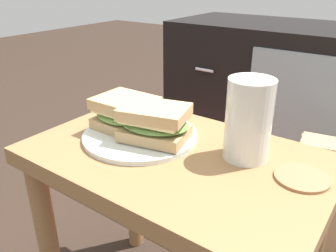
{
  "coord_description": "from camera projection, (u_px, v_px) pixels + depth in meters",
  "views": [
    {
      "loc": [
        0.32,
        -0.47,
        0.77
      ],
      "look_at": [
        -0.02,
        0.0,
        0.51
      ],
      "focal_mm": 36.85,
      "sensor_mm": 36.0,
      "label": 1
    }
  ],
  "objects": [
    {
      "name": "sandwich_back",
      "position": [
        155.0,
        123.0,
        0.66
      ],
      "size": [
        0.15,
        0.13,
        0.07
      ],
      "color": "tan",
      "rests_on": "plate"
    },
    {
      "name": "side_table",
      "position": [
        175.0,
        192.0,
        0.69
      ],
      "size": [
        0.56,
        0.36,
        0.46
      ],
      "color": "olive",
      "rests_on": "ground"
    },
    {
      "name": "plate",
      "position": [
        140.0,
        135.0,
        0.71
      ],
      "size": [
        0.23,
        0.23,
        0.01
      ],
      "primitive_type": "cylinder",
      "color": "silver",
      "rests_on": "side_table"
    },
    {
      "name": "beer_glass",
      "position": [
        248.0,
        120.0,
        0.6
      ],
      "size": [
        0.08,
        0.08,
        0.15
      ],
      "color": "silver",
      "rests_on": "side_table"
    },
    {
      "name": "coaster",
      "position": [
        302.0,
        178.0,
        0.57
      ],
      "size": [
        0.09,
        0.09,
        0.01
      ],
      "primitive_type": "cylinder",
      "color": "#996B47",
      "rests_on": "side_table"
    },
    {
      "name": "area_rug",
      "position": [
        190.0,
        188.0,
        1.33
      ],
      "size": [
        0.97,
        0.61,
        0.01
      ],
      "color": "maroon",
      "rests_on": "ground"
    },
    {
      "name": "paper_bag",
      "position": [
        327.0,
        197.0,
        1.0
      ],
      "size": [
        0.23,
        0.18,
        0.35
      ],
      "color": "tan",
      "rests_on": "ground"
    },
    {
      "name": "tv_cabinet",
      "position": [
        284.0,
        95.0,
        1.47
      ],
      "size": [
        0.96,
        0.46,
        0.58
      ],
      "color": "black",
      "rests_on": "ground"
    },
    {
      "name": "sandwich_front",
      "position": [
        126.0,
        113.0,
        0.71
      ],
      "size": [
        0.13,
        0.11,
        0.07
      ],
      "color": "tan",
      "rests_on": "plate"
    }
  ]
}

